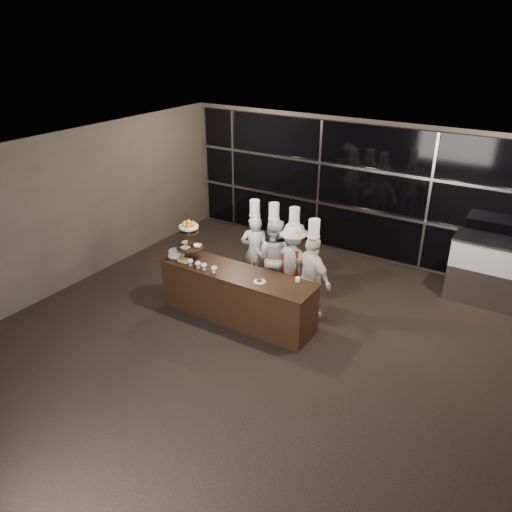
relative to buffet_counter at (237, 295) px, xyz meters
The scene contains 14 objects.
room 1.96m from the buffet_counter, 53.48° to the right, with size 10.00×10.00×10.00m.
window_wall 3.87m from the buffet_counter, 74.54° to the left, with size 8.60×0.10×2.80m.
buffet_counter is the anchor object (origin of this frame).
display_stand 1.33m from the buffet_counter, behind, with size 0.48×0.48×0.74m.
compotes 0.82m from the buffet_counter, 159.22° to the right, with size 0.63×0.11×0.12m.
layer_cake 1.39m from the buffet_counter, behind, with size 0.30×0.30×0.11m.
pastry_squares 1.13m from the buffet_counter, behind, with size 0.20×0.13×0.05m.
small_plate 0.71m from the buffet_counter, 10.91° to the right, with size 0.20×0.20×0.05m.
chef_cup 1.17m from the buffet_counter, 13.57° to the left, with size 0.08×0.08×0.07m, color white.
display_case 4.68m from the buffet_counter, 39.21° to the left, with size 1.47×0.64×1.24m.
chef_a 1.26m from the buffet_counter, 107.53° to the left, with size 0.65×0.55×1.80m.
chef_b 1.19m from the buffet_counter, 87.29° to the left, with size 0.84×0.71×1.83m.
chef_c 1.31m from the buffet_counter, 69.57° to the left, with size 1.01×0.62×1.80m.
chef_d 1.33m from the buffet_counter, 33.95° to the left, with size 0.99×0.69×1.86m.
Camera 1 is at (3.30, -4.88, 4.77)m, focal length 35.00 mm.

